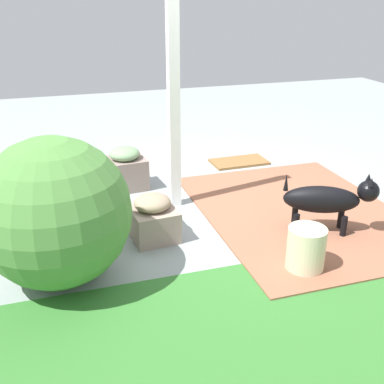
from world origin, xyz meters
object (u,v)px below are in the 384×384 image
Objects in this scene: stone_planter_mid at (153,218)px; porch_pillar at (173,90)px; doormat at (239,162)px; stone_planter_nearest at (125,169)px; dog at (328,199)px; terracotta_pot_spiky at (27,184)px; round_shrub at (55,213)px; ceramic_urn at (306,249)px.

porch_pillar is at bearing -120.95° from stone_planter_mid.
doormat is (-1.45, -1.55, -0.17)m from stone_planter_mid.
dog reaches higher than stone_planter_nearest.
stone_planter_mid is (-0.02, 1.18, -0.03)m from stone_planter_nearest.
stone_planter_nearest is 1.02× the size of stone_planter_mid.
terracotta_pot_spiky is 0.90× the size of dog.
porch_pillar is 1.69m from dog.
round_shrub reaches higher than stone_planter_nearest.
terracotta_pot_spiky is at bearing -36.26° from stone_planter_mid.
round_shrub is at bearing 100.49° from terracotta_pot_spiky.
dog reaches higher than doormat.
doormat is at bearing -133.14° from stone_planter_mid.
porch_pillar is at bearing -67.04° from ceramic_urn.
porch_pillar is 3.23× the size of terracotta_pot_spiky.
stone_planter_mid is 0.66× the size of doormat.
stone_planter_mid is at bearing 46.86° from doormat.
stone_planter_mid reaches higher than ceramic_urn.
terracotta_pot_spiky is 2.62m from doormat.
stone_planter_nearest is (0.39, -0.57, -0.93)m from porch_pillar.
stone_planter_nearest is at bearing -55.51° from porch_pillar.
porch_pillar is 6.53× the size of ceramic_urn.
porch_pillar is 2.10× the size of round_shrub.
stone_planter_nearest is at bearing -63.57° from ceramic_urn.
terracotta_pot_spiky is (0.99, 0.44, 0.12)m from stone_planter_nearest.
terracotta_pot_spiky is at bearing -24.15° from dog.
porch_pillar is 2.92× the size of dog.
ceramic_urn is 0.51× the size of doormat.
porch_pillar is at bearing -41.76° from dog.
porch_pillar is 1.67m from round_shrub.
porch_pillar is 1.83m from doormat.
dog is (-2.26, -0.06, -0.22)m from round_shrub.
porch_pillar is 1.19m from stone_planter_mid.
porch_pillar reaches higher than doormat.
round_shrub is (1.16, 1.04, -0.60)m from porch_pillar.
terracotta_pot_spiky is at bearing 18.20° from doormat.
stone_planter_nearest is 2.15m from dog.
stone_planter_mid is at bearing -40.80° from ceramic_urn.
terracotta_pot_spiky is at bearing -5.37° from porch_pillar.
round_shrub is at bearing 1.46° from dog.
doormat is (-2.25, -1.98, -0.53)m from round_shrub.
dog is 1.15× the size of doormat.
stone_planter_mid is (0.37, 0.61, -0.96)m from porch_pillar.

